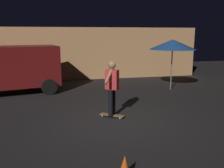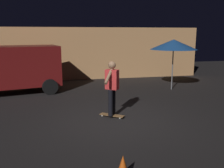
{
  "view_description": "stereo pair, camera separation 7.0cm",
  "coord_description": "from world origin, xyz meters",
  "px_view_note": "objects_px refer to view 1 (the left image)",
  "views": [
    {
      "loc": [
        -1.67,
        -6.83,
        2.55
      ],
      "look_at": [
        -0.06,
        0.36,
        1.05
      ],
      "focal_mm": 39.76,
      "sensor_mm": 36.0,
      "label": 1
    },
    {
      "loc": [
        -1.6,
        -6.85,
        2.55
      ],
      "look_at": [
        -0.06,
        0.36,
        1.05
      ],
      "focal_mm": 39.76,
      "sensor_mm": 36.0,
      "label": 2
    }
  ],
  "objects_px": {
    "parked_van": "(2,67)",
    "skateboard_ridden": "(112,115)",
    "patio_umbrella": "(173,44)",
    "traffic_cone": "(125,168)",
    "skater": "(112,84)"
  },
  "relations": [
    {
      "from": "skateboard_ridden",
      "to": "patio_umbrella",
      "type": "bearing_deg",
      "value": 42.56
    },
    {
      "from": "skateboard_ridden",
      "to": "traffic_cone",
      "type": "xyz_separation_m",
      "value": [
        -0.52,
        -3.35,
        0.16
      ]
    },
    {
      "from": "parked_van",
      "to": "traffic_cone",
      "type": "relative_size",
      "value": 10.65
    },
    {
      "from": "parked_van",
      "to": "skateboard_ridden",
      "type": "xyz_separation_m",
      "value": [
        3.9,
        -4.02,
        -1.11
      ]
    },
    {
      "from": "parked_van",
      "to": "patio_umbrella",
      "type": "distance_m",
      "value": 7.53
    },
    {
      "from": "skateboard_ridden",
      "to": "skater",
      "type": "xyz_separation_m",
      "value": [
        -0.0,
        -0.0,
        0.98
      ]
    },
    {
      "from": "traffic_cone",
      "to": "skater",
      "type": "bearing_deg",
      "value": 81.18
    },
    {
      "from": "patio_umbrella",
      "to": "skater",
      "type": "bearing_deg",
      "value": -137.44
    },
    {
      "from": "parked_van",
      "to": "traffic_cone",
      "type": "distance_m",
      "value": 8.16
    },
    {
      "from": "skateboard_ridden",
      "to": "traffic_cone",
      "type": "height_order",
      "value": "traffic_cone"
    },
    {
      "from": "parked_van",
      "to": "skater",
      "type": "xyz_separation_m",
      "value": [
        3.9,
        -4.02,
        -0.12
      ]
    },
    {
      "from": "skater",
      "to": "skateboard_ridden",
      "type": "bearing_deg",
      "value": 75.96
    },
    {
      "from": "patio_umbrella",
      "to": "traffic_cone",
      "type": "bearing_deg",
      "value": -121.59
    },
    {
      "from": "patio_umbrella",
      "to": "skateboard_ridden",
      "type": "relative_size",
      "value": 3.07
    },
    {
      "from": "parked_van",
      "to": "patio_umbrella",
      "type": "xyz_separation_m",
      "value": [
        7.43,
        -0.77,
        0.91
      ]
    }
  ]
}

